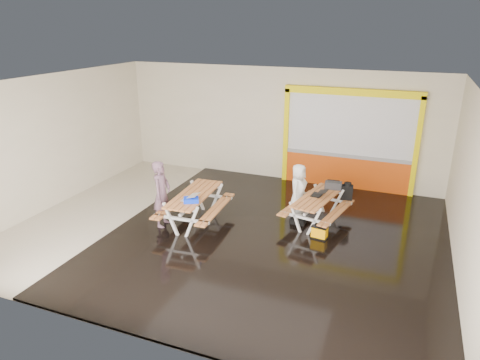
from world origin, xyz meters
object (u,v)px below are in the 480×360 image
at_px(fluke_bag, 319,232).
at_px(person_right, 298,190).
at_px(person_left, 162,194).
at_px(blue_pouch, 191,200).
at_px(toolbox, 333,185).
at_px(laptop_right, 319,194).
at_px(backpack, 347,192).
at_px(picnic_table_right, 317,203).
at_px(dark_case, 298,221).
at_px(picnic_table_left, 195,201).
at_px(laptop_left, 190,198).

bearing_deg(fluke_bag, person_right, 128.43).
bearing_deg(person_left, person_right, -65.85).
bearing_deg(person_left, blue_pouch, -101.57).
relative_size(toolbox, fluke_bag, 1.12).
bearing_deg(laptop_right, person_right, 167.10).
relative_size(person_left, laptop_right, 4.07).
xyz_separation_m(backpack, fluke_bag, (-0.35, -1.56, -0.48)).
height_order(laptop_right, toolbox, toolbox).
height_order(person_left, blue_pouch, person_left).
relative_size(person_right, backpack, 2.79).
height_order(person_left, backpack, person_left).
xyz_separation_m(picnic_table_right, dark_case, (-0.40, -0.22, -0.46)).
height_order(person_left, person_right, person_left).
relative_size(person_right, laptop_right, 3.28).
bearing_deg(laptop_right, dark_case, -146.75).
xyz_separation_m(picnic_table_left, blue_pouch, (0.18, -0.49, 0.24)).
bearing_deg(fluke_bag, laptop_right, 105.03).
height_order(person_left, laptop_right, person_left).
distance_m(dark_case, fluke_bag, 0.88).
bearing_deg(person_right, fluke_bag, -136.72).
height_order(laptop_right, blue_pouch, blue_pouch).
xyz_separation_m(blue_pouch, toolbox, (2.88, 2.24, -0.02)).
height_order(picnic_table_left, fluke_bag, picnic_table_left).
height_order(laptop_left, toolbox, toolbox).
xyz_separation_m(blue_pouch, dark_case, (2.23, 1.38, -0.75)).
relative_size(blue_pouch, dark_case, 0.97).
xyz_separation_m(laptop_right, dark_case, (-0.42, -0.27, -0.68)).
distance_m(picnic_table_left, fluke_bag, 3.10).
distance_m(person_right, fluke_bag, 1.39).
height_order(picnic_table_left, picnic_table_right, picnic_table_left).
bearing_deg(person_left, toolbox, -65.70).
bearing_deg(person_right, picnic_table_right, -103.91).
height_order(picnic_table_right, person_right, person_right).
xyz_separation_m(person_right, blue_pouch, (-2.09, -1.77, 0.09)).
bearing_deg(laptop_left, picnic_table_left, 102.99).
relative_size(laptop_left, toolbox, 0.87).
height_order(person_right, backpack, person_right).
bearing_deg(picnic_table_left, picnic_table_right, 21.39).
xyz_separation_m(toolbox, fluke_bag, (-0.01, -1.45, -0.64)).
bearing_deg(dark_case, blue_pouch, -148.32).
xyz_separation_m(laptop_left, backpack, (3.32, 2.24, -0.19)).
relative_size(backpack, fluke_bag, 1.24).
distance_m(blue_pouch, backpack, 4.00).
height_order(picnic_table_left, laptop_left, laptop_left).
height_order(person_left, fluke_bag, person_left).
xyz_separation_m(laptop_left, toolbox, (2.97, 2.13, -0.03)).
xyz_separation_m(toolbox, dark_case, (-0.66, -0.87, -0.73)).
distance_m(picnic_table_left, dark_case, 2.61).
distance_m(person_left, backpack, 4.66).
distance_m(backpack, fluke_bag, 1.67).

